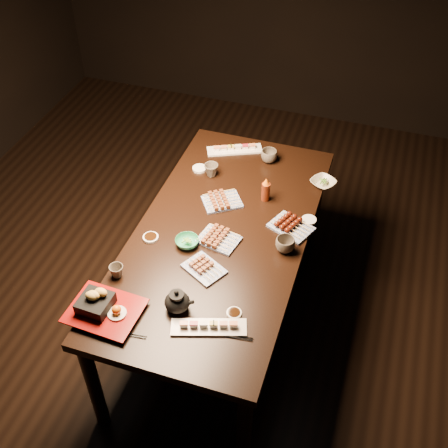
{
  "coord_description": "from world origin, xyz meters",
  "views": [
    {
      "loc": [
        1.0,
        -2.05,
        2.84
      ],
      "look_at": [
        0.31,
        0.05,
        0.77
      ],
      "focal_mm": 45.0,
      "sensor_mm": 36.0,
      "label": 1
    }
  ],
  "objects_px": {
    "sushi_platter_far": "(235,148)",
    "teacup_mid_right": "(285,245)",
    "yakitori_plate_center": "(219,237)",
    "edamame_bowl_green": "(187,242)",
    "teacup_far_left": "(211,170)",
    "yakitori_plate_left": "(222,199)",
    "tempura_tray": "(104,305)",
    "teapot": "(177,300)",
    "yakitori_plate_right": "(204,266)",
    "edamame_bowl_cream": "(323,183)",
    "dining_table": "(221,279)",
    "sushi_platter_near": "(209,325)",
    "teacup_far_right": "(269,156)",
    "condiment_bottle": "(266,189)",
    "teacup_near_left": "(117,271)"
  },
  "relations": [
    {
      "from": "yakitori_plate_left",
      "to": "teapot",
      "type": "xyz_separation_m",
      "value": [
        0.04,
        -0.78,
        0.03
      ]
    },
    {
      "from": "edamame_bowl_cream",
      "to": "tempura_tray",
      "type": "height_order",
      "value": "tempura_tray"
    },
    {
      "from": "yakitori_plate_left",
      "to": "teacup_mid_right",
      "type": "xyz_separation_m",
      "value": [
        0.43,
        -0.25,
        0.01
      ]
    },
    {
      "from": "sushi_platter_near",
      "to": "tempura_tray",
      "type": "distance_m",
      "value": 0.49
    },
    {
      "from": "yakitori_plate_left",
      "to": "sushi_platter_far",
      "type": "bearing_deg",
      "value": 64.86
    },
    {
      "from": "sushi_platter_far",
      "to": "yakitori_plate_left",
      "type": "relative_size",
      "value": 1.65
    },
    {
      "from": "condiment_bottle",
      "to": "teapot",
      "type": "bearing_deg",
      "value": -101.81
    },
    {
      "from": "teacup_far_right",
      "to": "tempura_tray",
      "type": "bearing_deg",
      "value": -106.96
    },
    {
      "from": "sushi_platter_near",
      "to": "yakitori_plate_left",
      "type": "distance_m",
      "value": 0.87
    },
    {
      "from": "yakitori_plate_center",
      "to": "teacup_far_right",
      "type": "xyz_separation_m",
      "value": [
        0.07,
        0.76,
        0.01
      ]
    },
    {
      "from": "edamame_bowl_green",
      "to": "edamame_bowl_cream",
      "type": "relative_size",
      "value": 0.9
    },
    {
      "from": "sushi_platter_far",
      "to": "tempura_tray",
      "type": "xyz_separation_m",
      "value": [
        -0.19,
        -1.42,
        0.04
      ]
    },
    {
      "from": "edamame_bowl_green",
      "to": "condiment_bottle",
      "type": "distance_m",
      "value": 0.57
    },
    {
      "from": "sushi_platter_near",
      "to": "dining_table",
      "type": "bearing_deg",
      "value": 85.34
    },
    {
      "from": "dining_table",
      "to": "sushi_platter_near",
      "type": "xyz_separation_m",
      "value": [
        0.14,
        -0.61,
        0.4
      ]
    },
    {
      "from": "edamame_bowl_cream",
      "to": "edamame_bowl_green",
      "type": "bearing_deg",
      "value": -129.31
    },
    {
      "from": "edamame_bowl_green",
      "to": "edamame_bowl_cream",
      "type": "bearing_deg",
      "value": 50.69
    },
    {
      "from": "teacup_far_left",
      "to": "tempura_tray",
      "type": "bearing_deg",
      "value": -96.49
    },
    {
      "from": "yakitori_plate_right",
      "to": "yakitori_plate_center",
      "type": "bearing_deg",
      "value": 117.49
    },
    {
      "from": "edamame_bowl_cream",
      "to": "condiment_bottle",
      "type": "bearing_deg",
      "value": -141.45
    },
    {
      "from": "yakitori_plate_center",
      "to": "teacup_far_left",
      "type": "xyz_separation_m",
      "value": [
        -0.22,
        0.52,
        0.01
      ]
    },
    {
      "from": "edamame_bowl_green",
      "to": "sushi_platter_far",
      "type": "bearing_deg",
      "value": 90.89
    },
    {
      "from": "teacup_far_left",
      "to": "yakitori_plate_left",
      "type": "bearing_deg",
      "value": -57.56
    },
    {
      "from": "edamame_bowl_green",
      "to": "condiment_bottle",
      "type": "xyz_separation_m",
      "value": [
        0.29,
        0.48,
        0.06
      ]
    },
    {
      "from": "teacup_mid_right",
      "to": "yakitori_plate_right",
      "type": "bearing_deg",
      "value": -143.45
    },
    {
      "from": "teacup_far_left",
      "to": "teapot",
      "type": "distance_m",
      "value": 1.02
    },
    {
      "from": "edamame_bowl_cream",
      "to": "teacup_mid_right",
      "type": "bearing_deg",
      "value": -98.49
    },
    {
      "from": "yakitori_plate_left",
      "to": "edamame_bowl_cream",
      "type": "bearing_deg",
      "value": -1.2
    },
    {
      "from": "yakitori_plate_center",
      "to": "edamame_bowl_cream",
      "type": "distance_m",
      "value": 0.77
    },
    {
      "from": "sushi_platter_far",
      "to": "teacup_mid_right",
      "type": "bearing_deg",
      "value": 99.5
    },
    {
      "from": "edamame_bowl_green",
      "to": "sushi_platter_near",
      "type": "bearing_deg",
      "value": -58.88
    },
    {
      "from": "sushi_platter_near",
      "to": "teacup_far_left",
      "type": "bearing_deg",
      "value": 90.58
    },
    {
      "from": "dining_table",
      "to": "sushi_platter_near",
      "type": "bearing_deg",
      "value": -69.51
    },
    {
      "from": "edamame_bowl_green",
      "to": "teacup_far_left",
      "type": "bearing_deg",
      "value": 96.85
    },
    {
      "from": "tempura_tray",
      "to": "teacup_mid_right",
      "type": "bearing_deg",
      "value": 46.43
    },
    {
      "from": "yakitori_plate_right",
      "to": "yakitori_plate_left",
      "type": "relative_size",
      "value": 0.95
    },
    {
      "from": "teacup_far_left",
      "to": "sushi_platter_near",
      "type": "bearing_deg",
      "value": -71.56
    },
    {
      "from": "yakitori_plate_center",
      "to": "tempura_tray",
      "type": "bearing_deg",
      "value": -107.65
    },
    {
      "from": "yakitori_plate_left",
      "to": "yakitori_plate_center",
      "type": "bearing_deg",
      "value": -109.62
    },
    {
      "from": "yakitori_plate_right",
      "to": "edamame_bowl_cream",
      "type": "distance_m",
      "value": 0.96
    },
    {
      "from": "yakitori_plate_left",
      "to": "yakitori_plate_right",
      "type": "bearing_deg",
      "value": -116.22
    },
    {
      "from": "teacup_near_left",
      "to": "teacup_far_right",
      "type": "distance_m",
      "value": 1.24
    },
    {
      "from": "teacup_mid_right",
      "to": "teacup_far_left",
      "type": "distance_m",
      "value": 0.74
    },
    {
      "from": "yakitori_plate_center",
      "to": "teacup_far_left",
      "type": "bearing_deg",
      "value": 124.68
    },
    {
      "from": "yakitori_plate_left",
      "to": "condiment_bottle",
      "type": "xyz_separation_m",
      "value": [
        0.22,
        0.11,
        0.05
      ]
    },
    {
      "from": "teapot",
      "to": "condiment_bottle",
      "type": "distance_m",
      "value": 0.91
    },
    {
      "from": "teacup_mid_right",
      "to": "yakitori_plate_center",
      "type": "bearing_deg",
      "value": -173.03
    },
    {
      "from": "dining_table",
      "to": "condiment_bottle",
      "type": "bearing_deg",
      "value": 73.16
    },
    {
      "from": "tempura_tray",
      "to": "teacup_mid_right",
      "type": "height_order",
      "value": "tempura_tray"
    },
    {
      "from": "yakitori_plate_left",
      "to": "teacup_near_left",
      "type": "xyz_separation_m",
      "value": [
        -0.32,
        -0.69,
        0.01
      ]
    }
  ]
}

